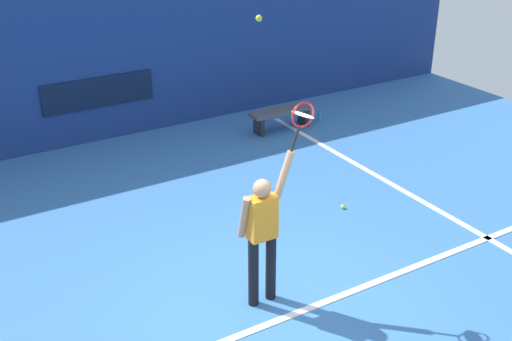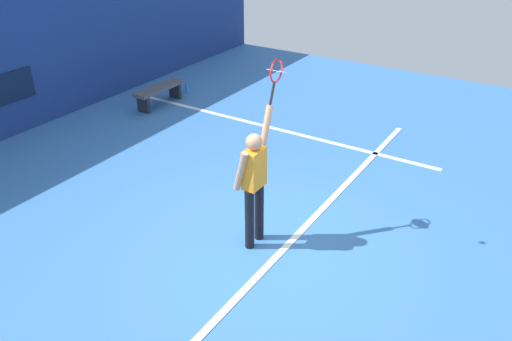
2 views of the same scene
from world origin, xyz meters
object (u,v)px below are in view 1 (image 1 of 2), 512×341
Objects in this scene: tennis_player at (262,231)px; water_bottle at (320,115)px; tennis_racket at (302,118)px; court_bench at (282,114)px; tennis_ball at (259,18)px; spare_ball at (343,207)px.

water_bottle is at bearing 47.44° from tennis_player.
court_bench is at bearing 58.95° from tennis_racket.
tennis_ball is at bearing 175.28° from tennis_player.
water_bottle is (0.98, 0.00, -0.22)m from court_bench.
water_bottle is (4.41, 4.75, -3.41)m from tennis_ball.
tennis_ball is 4.46m from spare_ball.
water_bottle reaches higher than spare_ball.
court_bench reaches higher than water_bottle.
court_bench is (2.86, 4.75, -2.01)m from tennis_racket.
tennis_racket is at bearing -143.09° from spare_ball.
tennis_ball reaches higher than tennis_racket.
tennis_ball is 1.00× the size of spare_ball.
court_bench is at bearing 180.00° from water_bottle.
tennis_racket is 9.20× the size of spare_ball.
spare_ball is (2.40, 1.37, -3.49)m from tennis_ball.
tennis_racket reaches higher than tennis_player.
spare_ball is at bearing -120.74° from water_bottle.
tennis_player is 6.51m from water_bottle.
tennis_racket is at bearing -0.84° from tennis_ball.
tennis_player reaches higher than spare_ball.
tennis_racket is at bearing -128.93° from water_bottle.
court_bench is 3.54m from spare_ball.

